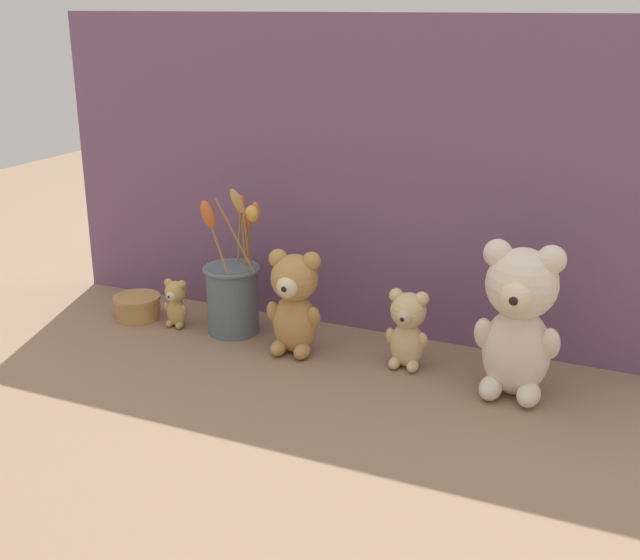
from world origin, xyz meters
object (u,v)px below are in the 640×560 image
object	(u,v)px
teddy_bear_small	(407,327)
teddy_bear_tiny	(176,302)
teddy_bear_medium	(294,300)
flower_vase	(233,291)
teddy_bear_large	(519,318)
decorative_tin_tall	(138,307)

from	to	relation	value
teddy_bear_small	teddy_bear_tiny	world-z (taller)	teddy_bear_small
teddy_bear_medium	flower_vase	bearing A→B (deg)	165.83
teddy_bear_medium	teddy_bear_tiny	distance (m)	0.30
flower_vase	teddy_bear_large	bearing A→B (deg)	-4.50
teddy_bear_medium	teddy_bear_small	distance (m)	0.23
teddy_bear_tiny	teddy_bear_small	bearing A→B (deg)	0.76
teddy_bear_tiny	decorative_tin_tall	size ratio (longest dim) A/B	1.02
teddy_bear_small	decorative_tin_tall	bearing A→B (deg)	-179.75
teddy_bear_small	teddy_bear_tiny	bearing A→B (deg)	-179.24
teddy_bear_small	teddy_bear_large	bearing A→B (deg)	-8.78
teddy_bear_large	teddy_bear_small	size ratio (longest dim) A/B	1.81
teddy_bear_small	flower_vase	world-z (taller)	flower_vase
teddy_bear_medium	flower_vase	distance (m)	0.17
teddy_bear_small	teddy_bear_medium	bearing A→B (deg)	-173.29
teddy_bear_large	teddy_bear_tiny	world-z (taller)	teddy_bear_large
teddy_bear_medium	teddy_bear_tiny	world-z (taller)	teddy_bear_medium
teddy_bear_large	flower_vase	size ratio (longest dim) A/B	0.84
teddy_bear_tiny	flower_vase	distance (m)	0.14
teddy_bear_medium	teddy_bear_small	world-z (taller)	teddy_bear_medium
teddy_bear_small	decorative_tin_tall	distance (m)	0.63
teddy_bear_medium	teddy_bear_large	bearing A→B (deg)	-0.78
teddy_bear_large	teddy_bear_medium	xyz separation A→B (m)	(-0.44, 0.01, -0.04)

